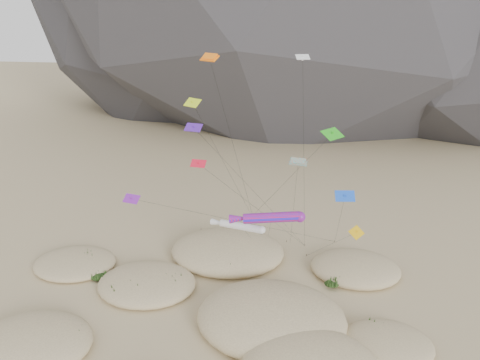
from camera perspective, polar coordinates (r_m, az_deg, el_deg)
ground at (r=53.89m, az=-1.80°, el=-18.49°), size 500.00×500.00×0.00m
dunes at (r=57.01m, az=-1.46°, el=-15.04°), size 51.17×41.26×4.53m
dune_grass at (r=56.74m, az=-2.95°, el=-15.16°), size 40.15×27.26×1.58m
kite_stakes at (r=72.02m, az=3.62°, el=-7.57°), size 21.30×5.71×0.30m
rainbow_tube_kite at (r=54.72m, az=3.54°, el=-4.61°), size 8.93×16.27×11.74m
white_tube_kite at (r=57.77m, az=-0.17°, el=-5.63°), size 7.33×14.02×9.25m
orange_parafoil at (r=53.99m, az=-3.61°, el=14.22°), size 5.01×15.99×29.01m
multi_parafoil at (r=57.51m, az=7.09°, el=2.09°), size 2.28×10.23×16.55m
delta_kites at (r=54.55m, az=3.30°, el=2.33°), size 29.47×18.05×28.40m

